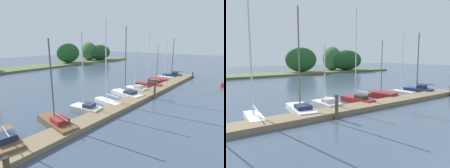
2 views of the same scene
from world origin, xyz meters
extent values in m
cube|color=#847051|center=(0.00, 11.12, 0.17)|extent=(32.19, 1.80, 0.35)
cube|color=#56663D|center=(0.00, 43.18, 0.20)|extent=(74.27, 8.00, 0.40)
ellipsoid|color=#386B38|center=(23.31, 44.71, 3.28)|extent=(4.01, 5.88, 5.76)
ellipsoid|color=#1E4C23|center=(26.27, 42.53, 2.84)|extent=(8.55, 5.01, 4.89)
ellipsoid|color=#235628|center=(14.59, 43.88, 3.09)|extent=(7.50, 3.40, 5.37)
cube|color=brown|center=(-14.02, 12.64, 0.29)|extent=(1.86, 3.56, 0.57)
cube|color=brown|center=(-13.79, 14.15, 0.26)|extent=(0.87, 0.95, 0.49)
cube|color=#1E2847|center=(-14.09, 12.22, 0.76)|extent=(1.16, 1.16, 0.37)
cylinder|color=#B7B7BC|center=(-14.10, 12.11, 1.19)|extent=(0.33, 1.74, 0.06)
cube|color=brown|center=(-10.67, 12.41, 0.26)|extent=(1.70, 4.14, 0.52)
cube|color=brown|center=(-10.45, 14.21, 0.23)|extent=(0.79, 1.08, 0.44)
cube|color=maroon|center=(-10.73, 11.91, 0.69)|extent=(1.06, 1.31, 0.34)
cylinder|color=#4C4C51|center=(-10.63, 12.71, 3.40)|extent=(0.10, 0.10, 5.76)
cylinder|color=#4C4C51|center=(-10.75, 11.78, 0.98)|extent=(0.32, 2.08, 0.07)
cube|color=silver|center=(-7.34, 12.91, 0.25)|extent=(1.69, 2.94, 0.50)
cube|color=silver|center=(-7.56, 14.14, 0.23)|extent=(0.78, 0.80, 0.43)
cube|color=#2D3856|center=(-7.28, 12.57, 0.67)|extent=(1.04, 0.98, 0.33)
cylinder|color=silver|center=(-7.38, 13.12, 3.67)|extent=(0.09, 0.09, 6.34)
cube|color=white|center=(-4.53, 12.78, 0.18)|extent=(1.29, 3.12, 0.37)
cube|color=white|center=(-4.39, 14.14, 0.16)|extent=(0.61, 0.81, 0.31)
cylinder|color=silver|center=(-4.51, 13.00, 4.28)|extent=(0.11, 0.11, 7.82)
cylinder|color=silver|center=(-4.60, 12.18, 0.99)|extent=(0.28, 1.85, 0.08)
cube|color=white|center=(-1.13, 12.82, 0.21)|extent=(2.05, 4.12, 0.43)
cube|color=white|center=(-0.83, 14.56, 0.19)|extent=(0.92, 1.10, 0.36)
cube|color=#1E2847|center=(-1.22, 12.33, 0.57)|extent=(1.23, 1.34, 0.28)
cylinder|color=#7F6647|center=(-1.08, 13.11, 4.07)|extent=(0.11, 0.11, 7.28)
cube|color=white|center=(1.28, 13.11, 0.25)|extent=(1.45, 2.74, 0.49)
cube|color=white|center=(1.22, 14.32, 0.22)|extent=(0.75, 0.70, 0.42)
cube|color=beige|center=(1.29, 12.78, 0.65)|extent=(1.02, 0.85, 0.32)
cylinder|color=silver|center=(1.27, 13.31, 2.81)|extent=(0.10, 0.10, 4.64)
cylinder|color=silver|center=(1.31, 12.47, 0.86)|extent=(0.17, 1.88, 0.07)
cube|color=maroon|center=(4.45, 12.96, 0.24)|extent=(1.26, 3.50, 0.47)
cube|color=maroon|center=(4.34, 14.50, 0.21)|extent=(0.62, 0.90, 0.40)
cube|color=#3D3328|center=(4.48, 12.53, 0.62)|extent=(0.84, 1.08, 0.31)
cylinder|color=silver|center=(4.43, 13.22, 4.36)|extent=(0.09, 0.09, 7.77)
cylinder|color=silver|center=(4.49, 12.36, 1.09)|extent=(0.22, 1.92, 0.08)
cube|color=maroon|center=(8.09, 13.37, 0.29)|extent=(1.84, 2.82, 0.58)
cube|color=maroon|center=(7.87, 14.52, 0.26)|extent=(0.87, 0.78, 0.49)
cylinder|color=#4C4C51|center=(8.05, 13.56, 3.08)|extent=(0.07, 0.07, 5.02)
cube|color=silver|center=(11.16, 13.33, 0.20)|extent=(1.11, 2.67, 0.41)
cube|color=silver|center=(11.07, 14.50, 0.18)|extent=(0.55, 0.69, 0.35)
cylinder|color=silver|center=(11.15, 13.53, 3.48)|extent=(0.08, 0.08, 6.15)
cube|color=navy|center=(13.48, 13.04, 0.28)|extent=(1.72, 3.06, 0.56)
cube|color=navy|center=(13.24, 14.32, 0.25)|extent=(0.79, 0.83, 0.47)
cube|color=#1E2847|center=(13.55, 12.69, 0.74)|extent=(1.05, 1.02, 0.36)
cylinder|color=#4C4C51|center=(13.44, 13.26, 3.59)|extent=(0.11, 0.11, 6.07)
cylinder|color=#4C4C51|center=(13.61, 12.38, 1.04)|extent=(0.44, 1.96, 0.08)
cylinder|color=#4C3D28|center=(-14.96, 9.90, 0.47)|extent=(0.28, 0.28, 0.93)
cylinder|color=black|center=(-14.96, 9.90, 0.95)|extent=(0.32, 0.32, 0.04)
cylinder|color=brown|center=(0.07, 10.00, 0.78)|extent=(0.24, 0.24, 1.56)
cylinder|color=black|center=(0.07, 10.00, 1.58)|extent=(0.28, 0.28, 0.04)
cylinder|color=#3D3323|center=(14.59, 10.01, 0.53)|extent=(0.18, 0.18, 1.06)
cylinder|color=black|center=(14.59, 10.01, 1.08)|extent=(0.21, 0.21, 0.04)
cylinder|color=red|center=(10.65, 5.07, 0.23)|extent=(0.51, 0.51, 0.46)
sphere|color=black|center=(10.65, 5.07, 0.55)|extent=(0.18, 0.18, 0.18)
camera|label=1|loc=(-17.36, 1.79, 5.98)|focal=28.54mm
camera|label=2|loc=(-8.53, -2.08, 4.31)|focal=36.57mm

